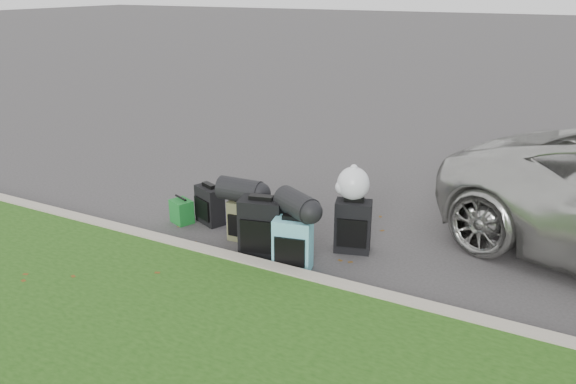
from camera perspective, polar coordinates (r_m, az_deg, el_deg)
The scene contains 12 objects.
ground at distance 7.30m, azimuth -0.04°, elevation -4.66°, with size 120.00×120.00×0.00m, color #383535.
curb at distance 6.50m, azimuth -4.20°, elevation -7.37°, with size 120.00×0.18×0.15m, color #9E937F.
suitcase_small_black at distance 7.72m, azimuth -7.94°, elevation -1.32°, with size 0.42×0.23×0.52m, color black.
suitcase_large_black_left at distance 6.68m, azimuth -2.69°, elevation -3.71°, with size 0.51×0.31×0.73m, color black.
suitcase_olive at distance 7.18m, azimuth -4.51°, elevation -2.91°, with size 0.38×0.24×0.52m, color #41432A.
suitcase_teal at distance 6.42m, azimuth 0.49°, elevation -5.34°, with size 0.43×0.26×0.62m, color teal.
suitcase_large_black_right at distance 6.88m, azimuth 6.60°, elevation -3.48°, with size 0.43×0.26×0.65m, color black.
tote_green at distance 7.83m, azimuth -10.75°, elevation -1.96°, with size 0.29×0.23×0.32m, color #186F27.
tote_navy at distance 7.70m, azimuth -5.01°, elevation -2.08°, with size 0.30×0.23×0.32m, color navy.
duffel_left at distance 7.04m, azimuth -4.89°, elevation 0.20°, with size 0.30×0.30×0.56m, color black.
duffel_right at distance 6.32m, azimuth 0.89°, elevation -1.26°, with size 0.30×0.30×0.53m, color black.
trash_bag at distance 6.76m, azimuth 6.65°, elevation 0.83°, with size 0.40×0.40×0.40m, color silver.
Camera 1 is at (3.09, -5.84, 3.11)m, focal length 35.00 mm.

